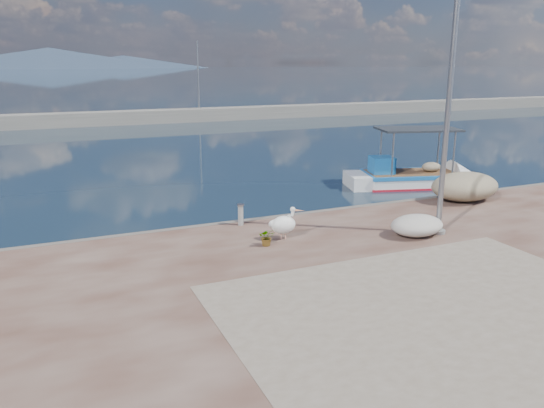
{
  "coord_description": "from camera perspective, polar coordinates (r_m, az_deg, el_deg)",
  "views": [
    {
      "loc": [
        -6.25,
        -10.6,
        5.49
      ],
      "look_at": [
        0.0,
        3.8,
        1.3
      ],
      "focal_mm": 35.0,
      "sensor_mm": 36.0,
      "label": 1
    }
  ],
  "objects": [
    {
      "name": "net_pile_c",
      "position": [
        21.02,
        20.02,
        1.78
      ],
      "size": [
        2.7,
        1.93,
        1.06
      ],
      "primitive_type": "ellipsoid",
      "color": "tan",
      "rests_on": "quay"
    },
    {
      "name": "mountains",
      "position": [
        660.7,
        -23.3,
        14.12
      ],
      "size": [
        370.0,
        280.0,
        22.0
      ],
      "color": "#28384C",
      "rests_on": "ground"
    },
    {
      "name": "ground",
      "position": [
        13.47,
        6.54,
        -9.2
      ],
      "size": [
        1400.0,
        1400.0,
        0.0
      ],
      "primitive_type": "plane",
      "color": "#162635",
      "rests_on": "ground"
    },
    {
      "name": "bollard_near",
      "position": [
        16.78,
        -3.39,
        -1.04
      ],
      "size": [
        0.23,
        0.23,
        0.69
      ],
      "color": "gray",
      "rests_on": "quay"
    },
    {
      "name": "pelican",
      "position": [
        15.39,
        1.3,
        -2.18
      ],
      "size": [
        1.02,
        0.68,
        0.98
      ],
      "rotation": [
        0.0,
        0.0,
        -0.35
      ],
      "color": "tan",
      "rests_on": "quay"
    },
    {
      "name": "lamp_post",
      "position": [
        16.2,
        18.24,
        8.22
      ],
      "size": [
        0.44,
        0.96,
        7.0
      ],
      "color": "gray",
      "rests_on": "quay"
    },
    {
      "name": "boat_right",
      "position": [
        25.32,
        14.92,
        2.47
      ],
      "size": [
        6.75,
        3.79,
        3.09
      ],
      "rotation": [
        0.0,
        0.0,
        -0.28
      ],
      "color": "white",
      "rests_on": "ground"
    },
    {
      "name": "quay_patch",
      "position": [
        11.63,
        18.54,
        -11.28
      ],
      "size": [
        9.0,
        7.0,
        0.01
      ],
      "primitive_type": "cube",
      "color": "gray",
      "rests_on": "quay"
    },
    {
      "name": "breakwater",
      "position": [
        51.22,
        -16.56,
        8.86
      ],
      "size": [
        120.0,
        2.2,
        7.5
      ],
      "color": "gray",
      "rests_on": "ground"
    },
    {
      "name": "potted_plant",
      "position": [
        14.91,
        -0.55,
        -3.58
      ],
      "size": [
        0.55,
        0.52,
        0.5
      ],
      "primitive_type": "imported",
      "rotation": [
        0.0,
        0.0,
        -0.32
      ],
      "color": "#33722D",
      "rests_on": "quay"
    },
    {
      "name": "net_pile_d",
      "position": [
        16.35,
        15.32,
        -2.23
      ],
      "size": [
        1.66,
        1.24,
        0.62
      ],
      "primitive_type": "ellipsoid",
      "color": "beige",
      "rests_on": "quay"
    }
  ]
}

